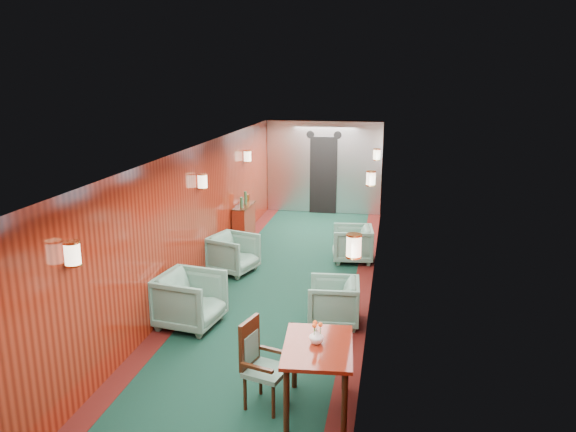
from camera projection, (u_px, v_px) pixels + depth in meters
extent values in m
plane|color=black|center=(278.00, 297.00, 9.24)|extent=(12.00, 12.00, 0.00)
cube|color=white|center=(277.00, 155.00, 8.65)|extent=(3.00, 12.00, 0.10)
cube|color=white|center=(277.00, 155.00, 8.65)|extent=(1.20, 12.00, 0.06)
cube|color=maroon|center=(324.00, 167.00, 14.65)|extent=(3.00, 0.10, 2.40)
cube|color=maroon|center=(188.00, 222.00, 9.21)|extent=(0.10, 12.00, 2.40)
cube|color=maroon|center=(372.00, 232.00, 8.67)|extent=(0.10, 12.00, 2.40)
cube|color=#370D0B|center=(199.00, 291.00, 9.48)|extent=(0.30, 12.00, 0.01)
cube|color=#370D0B|center=(360.00, 303.00, 8.99)|extent=(0.30, 12.00, 0.01)
cube|color=silver|center=(324.00, 167.00, 14.57)|extent=(2.98, 0.12, 2.38)
cube|color=black|center=(323.00, 175.00, 14.55)|extent=(0.70, 0.06, 2.00)
cylinder|color=black|center=(310.00, 134.00, 14.36)|extent=(0.20, 0.04, 0.20)
cylinder|color=black|center=(338.00, 135.00, 14.23)|extent=(0.20, 0.04, 0.20)
cube|color=silver|center=(356.00, 307.00, 5.28)|extent=(0.02, 1.10, 0.80)
cube|color=#456167|center=(355.00, 307.00, 5.28)|extent=(0.01, 0.96, 0.66)
cube|color=silver|center=(369.00, 234.00, 7.66)|extent=(0.02, 1.10, 0.80)
cube|color=#456167|center=(368.00, 234.00, 7.66)|extent=(0.01, 0.96, 0.66)
cube|color=silver|center=(376.00, 196.00, 10.03)|extent=(0.02, 1.10, 0.80)
cube|color=#456167|center=(375.00, 196.00, 10.04)|extent=(0.01, 0.96, 0.66)
cube|color=silver|center=(380.00, 172.00, 12.41)|extent=(0.02, 1.10, 0.80)
cube|color=#456167|center=(380.00, 172.00, 12.42)|extent=(0.01, 0.96, 0.66)
cylinder|color=#F7E9C0|center=(72.00, 254.00, 5.71)|extent=(0.16, 0.16, 0.24)
cylinder|color=gold|center=(73.00, 265.00, 5.74)|extent=(0.17, 0.17, 0.02)
cylinder|color=#F7E9C0|center=(354.00, 246.00, 5.97)|extent=(0.16, 0.16, 0.24)
cylinder|color=gold|center=(353.00, 257.00, 6.00)|extent=(0.17, 0.17, 0.02)
cylinder|color=#F7E9C0|center=(202.00, 181.00, 9.52)|extent=(0.16, 0.16, 0.24)
cylinder|color=gold|center=(203.00, 188.00, 9.55)|extent=(0.17, 0.17, 0.02)
cylinder|color=#F7E9C0|center=(371.00, 178.00, 9.77)|extent=(0.16, 0.16, 0.24)
cylinder|color=gold|center=(371.00, 185.00, 9.80)|extent=(0.17, 0.17, 0.02)
cylinder|color=#F7E9C0|center=(247.00, 156.00, 12.37)|extent=(0.16, 0.16, 0.24)
cylinder|color=gold|center=(248.00, 161.00, 12.40)|extent=(0.17, 0.17, 0.02)
cylinder|color=#F7E9C0|center=(377.00, 154.00, 12.63)|extent=(0.16, 0.16, 0.24)
cylinder|color=gold|center=(377.00, 160.00, 12.66)|extent=(0.17, 0.17, 0.02)
cube|color=maroon|center=(318.00, 347.00, 5.96)|extent=(0.82, 1.10, 0.04)
cylinder|color=#32180B|center=(286.00, 402.00, 5.65)|extent=(0.06, 0.06, 0.74)
cylinder|color=#32180B|center=(344.00, 405.00, 5.59)|extent=(0.06, 0.06, 0.74)
cylinder|color=#32180B|center=(294.00, 358.00, 6.51)|extent=(0.06, 0.06, 0.74)
cylinder|color=#32180B|center=(345.00, 361.00, 6.46)|extent=(0.06, 0.06, 0.74)
cube|color=#204C42|center=(267.00, 371.00, 6.13)|extent=(0.52, 0.52, 0.06)
cube|color=#32180B|center=(249.00, 343.00, 6.15)|extent=(0.15, 0.38, 0.55)
cube|color=#204C42|center=(251.00, 348.00, 6.15)|extent=(0.10, 0.29, 0.33)
cube|color=#32180B|center=(257.00, 368.00, 5.91)|extent=(0.38, 0.15, 0.04)
cube|color=#32180B|center=(275.00, 351.00, 6.28)|extent=(0.38, 0.15, 0.04)
cylinder|color=#32180B|center=(245.00, 393.00, 6.11)|extent=(0.04, 0.04, 0.39)
cylinder|color=#32180B|center=(273.00, 401.00, 5.96)|extent=(0.04, 0.04, 0.39)
cylinder|color=#32180B|center=(261.00, 378.00, 6.41)|extent=(0.04, 0.04, 0.39)
cylinder|color=#32180B|center=(288.00, 386.00, 6.26)|extent=(0.04, 0.04, 0.39)
cube|color=maroon|center=(244.00, 224.00, 12.11)|extent=(0.28, 0.92, 0.83)
cube|color=#32180B|center=(244.00, 205.00, 12.01)|extent=(0.30, 0.94, 0.02)
cylinder|color=#264C2D|center=(242.00, 202.00, 11.76)|extent=(0.07, 0.07, 0.22)
cylinder|color=#264C2D|center=(245.00, 198.00, 12.06)|extent=(0.06, 0.06, 0.28)
cylinder|color=gold|center=(248.00, 198.00, 12.24)|extent=(0.08, 0.08, 0.18)
imported|color=silver|center=(316.00, 336.00, 5.98)|extent=(0.19, 0.19, 0.16)
imported|color=#204C42|center=(190.00, 300.00, 8.12)|extent=(0.99, 0.97, 0.79)
imported|color=#204C42|center=(233.00, 254.00, 10.32)|extent=(0.97, 0.96, 0.71)
imported|color=#204C42|center=(333.00, 302.00, 8.20)|extent=(0.80, 0.78, 0.67)
imported|color=#204C42|center=(352.00, 244.00, 10.93)|extent=(0.85, 0.83, 0.70)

